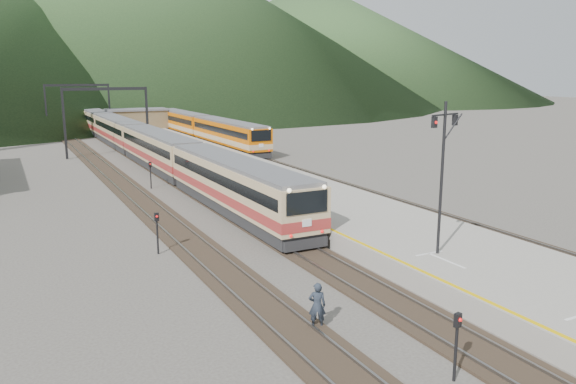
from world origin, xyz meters
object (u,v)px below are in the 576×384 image
worker (317,305)px  signal_mast (443,163)px  second_train (203,128)px  main_train (136,139)px

worker → signal_mast: bearing=-136.2°
second_train → signal_mast: (-7.33, -56.12, 3.41)m
main_train → signal_mast: size_ratio=11.27×
signal_mast → worker: size_ratio=3.99×
second_train → worker: second_train is taller
main_train → worker: main_train is taller
second_train → worker: (-15.50, -58.68, -1.08)m
second_train → main_train: bearing=-139.4°
signal_mast → worker: signal_mast is taller
main_train → worker: bearing=-94.7°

